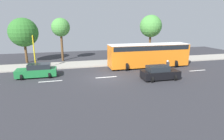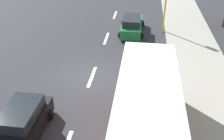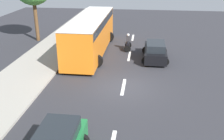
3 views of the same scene
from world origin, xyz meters
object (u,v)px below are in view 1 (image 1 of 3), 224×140
motorcycle (167,67)px  traffic_light_corner (34,48)px  pedestrian_near_signal (154,56)px  street_tree_north (151,26)px  car_green (37,71)px  street_tree_south (61,28)px  street_tree_center (23,32)px  car_black (160,73)px  city_bus (149,54)px

motorcycle → traffic_light_corner: 16.56m
pedestrian_near_signal → street_tree_north: street_tree_north is taller
motorcycle → street_tree_north: street_tree_north is taller
car_green → pedestrian_near_signal: (3.89, -16.33, 0.35)m
street_tree_north → motorcycle: bearing=167.4°
traffic_light_corner → street_tree_south: (5.80, -3.24, 2.25)m
traffic_light_corner → street_tree_south: size_ratio=0.68×
traffic_light_corner → street_tree_center: bearing=20.4°
car_black → street_tree_south: 16.98m
traffic_light_corner → street_tree_south: 7.01m
pedestrian_near_signal → street_tree_north: (3.70, -0.97, 4.28)m
car_green → street_tree_south: street_tree_south is taller
motorcycle → street_tree_center: street_tree_center is taller
car_black → pedestrian_near_signal: (8.05, -3.38, 0.35)m
city_bus → pedestrian_near_signal: (2.49, -2.13, -0.79)m
city_bus → street_tree_south: 13.98m
car_green → street_tree_south: (8.61, -2.70, 4.47)m
street_tree_center → street_tree_south: street_tree_south is taller
city_bus → street_tree_south: street_tree_south is taller
car_green → city_bus: (1.40, -14.20, 1.14)m
street_tree_north → street_tree_center: bearing=87.6°
motorcycle → street_tree_south: size_ratio=0.23×
motorcycle → street_tree_north: size_ratio=0.21×
car_green → car_black: bearing=-107.8°
motorcycle → street_tree_center: bearing=60.2°
pedestrian_near_signal → street_tree_south: 15.00m
traffic_light_corner → city_bus: bearing=-95.5°
car_green → traffic_light_corner: (2.81, 0.54, 2.22)m
car_black → traffic_light_corner: 15.34m
street_tree_center → street_tree_south: (0.19, -5.33, 0.64)m
motorcycle → street_tree_south: (10.40, 12.50, 4.53)m
car_black → street_tree_north: (11.76, -4.36, 4.63)m
car_black → street_tree_south: street_tree_south is taller
motorcycle → street_tree_center: size_ratio=0.23×
car_black → street_tree_south: (12.78, 10.25, 4.47)m
street_tree_center → street_tree_south: 5.37m
pedestrian_near_signal → street_tree_center: 19.80m
traffic_light_corner → motorcycle: bearing=-106.3°
street_tree_south → city_bus: bearing=-122.1°
car_black → car_green: same height
motorcycle → traffic_light_corner: size_ratio=0.34×
car_green → traffic_light_corner: traffic_light_corner is taller
city_bus → street_tree_north: size_ratio=1.53×
car_black → street_tree_north: size_ratio=0.56×
street_tree_north → street_tree_center: (0.83, 19.93, -0.80)m
city_bus → street_tree_center: size_ratio=1.65×
motorcycle → street_tree_south: 16.88m
street_tree_center → city_bus: bearing=-112.7°
city_bus → traffic_light_corner: 14.84m
pedestrian_near_signal → street_tree_north: 5.74m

